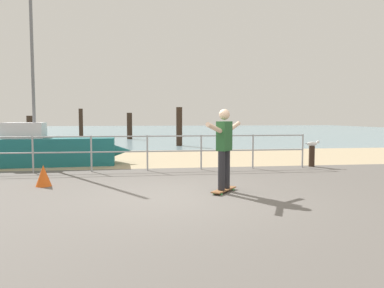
{
  "coord_description": "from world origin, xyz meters",
  "views": [
    {
      "loc": [
        -0.81,
        -6.97,
        1.57
      ],
      "look_at": [
        0.43,
        2.0,
        0.9
      ],
      "focal_mm": 34.02,
      "sensor_mm": 36.0,
      "label": 1
    }
  ],
  "objects": [
    {
      "name": "bollard_short",
      "position": [
        4.48,
        3.76,
        0.33
      ],
      "size": [
        0.18,
        0.18,
        0.66
      ],
      "primitive_type": "cylinder",
      "color": "#332319",
      "rests_on": "ground"
    },
    {
      "name": "groyne_post_0",
      "position": [
        -7.43,
        15.89,
        0.83
      ],
      "size": [
        0.38,
        0.38,
        1.66
      ],
      "primitive_type": "cylinder",
      "color": "#332319",
      "rests_on": "ground"
    },
    {
      "name": "groyne_post_2",
      "position": [
        -1.67,
        19.36,
        0.94
      ],
      "size": [
        0.38,
        0.38,
        1.89
      ],
      "primitive_type": "cylinder",
      "color": "#332319",
      "rests_on": "ground"
    },
    {
      "name": "beach_strip",
      "position": [
        0.0,
        7.0,
        0.0
      ],
      "size": [
        24.0,
        6.0,
        0.04
      ],
      "primitive_type": "cube",
      "color": "tan",
      "rests_on": "ground"
    },
    {
      "name": "groyne_post_1",
      "position": [
        -4.55,
        16.36,
        1.05
      ],
      "size": [
        0.25,
        0.25,
        2.1
      ],
      "primitive_type": "cylinder",
      "color": "#332319",
      "rests_on": "ground"
    },
    {
      "name": "sea_surface",
      "position": [
        0.0,
        35.0,
        0.0
      ],
      "size": [
        72.0,
        50.0,
        0.04
      ],
      "primitive_type": "cube",
      "color": "#75939E",
      "rests_on": "ground"
    },
    {
      "name": "ground_plane",
      "position": [
        0.0,
        -1.0,
        0.0
      ],
      "size": [
        24.0,
        10.0,
        0.04
      ],
      "primitive_type": "cube",
      "color": "#605B56",
      "rests_on": "ground"
    },
    {
      "name": "traffic_cone",
      "position": [
        -3.01,
        1.49,
        0.25
      ],
      "size": [
        0.36,
        0.36,
        0.5
      ],
      "primitive_type": "cone",
      "color": "#E55919",
      "rests_on": "ground"
    },
    {
      "name": "skateboarder",
      "position": [
        0.86,
        0.3,
        1.02
      ],
      "size": [
        0.98,
        1.18,
        1.65
      ],
      "color": "#26262B",
      "rests_on": "skateboard"
    },
    {
      "name": "seagull",
      "position": [
        4.5,
        3.76,
        0.74
      ],
      "size": [
        0.49,
        0.15,
        0.18
      ],
      "color": "white",
      "rests_on": "bollard_short"
    },
    {
      "name": "sailboat",
      "position": [
        -3.77,
        5.3,
        0.53
      ],
      "size": [
        5.0,
        1.65,
        5.61
      ],
      "color": "#19666B",
      "rests_on": "ground"
    },
    {
      "name": "railing_fence",
      "position": [
        -1.45,
        3.6,
        0.7
      ],
      "size": [
        11.14,
        0.05,
        1.05
      ],
      "color": "#9EA0A5",
      "rests_on": "ground"
    },
    {
      "name": "groyne_post_3",
      "position": [
        1.21,
        12.68,
        1.06
      ],
      "size": [
        0.33,
        0.33,
        2.12
      ],
      "primitive_type": "cylinder",
      "color": "#332319",
      "rests_on": "ground"
    },
    {
      "name": "skateboard",
      "position": [
        0.86,
        0.3,
        0.07
      ],
      "size": [
        0.66,
        0.75,
        0.08
      ],
      "color": "brown",
      "rests_on": "ground"
    }
  ]
}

